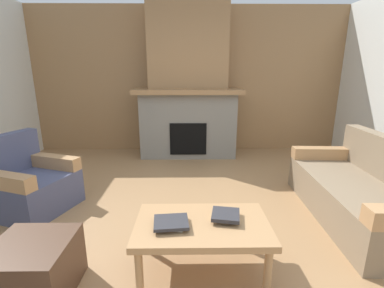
{
  "coord_description": "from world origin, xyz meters",
  "views": [
    {
      "loc": [
        0.01,
        -2.33,
        1.52
      ],
      "look_at": [
        0.05,
        0.63,
        0.72
      ],
      "focal_mm": 25.12,
      "sensor_mm": 36.0,
      "label": 1
    }
  ],
  "objects_px": {
    "fireplace": "(188,92)",
    "coffee_table": "(202,229)",
    "armchair": "(29,185)",
    "ottoman": "(34,269)",
    "couch": "(363,193)"
  },
  "relations": [
    {
      "from": "fireplace",
      "to": "coffee_table",
      "type": "height_order",
      "value": "fireplace"
    },
    {
      "from": "coffee_table",
      "to": "ottoman",
      "type": "bearing_deg",
      "value": -170.39
    },
    {
      "from": "fireplace",
      "to": "armchair",
      "type": "distance_m",
      "value": 2.93
    },
    {
      "from": "armchair",
      "to": "ottoman",
      "type": "xyz_separation_m",
      "value": [
        0.73,
        -1.23,
        -0.09
      ]
    },
    {
      "from": "fireplace",
      "to": "ottoman",
      "type": "distance_m",
      "value": 3.67
    },
    {
      "from": "fireplace",
      "to": "coffee_table",
      "type": "xyz_separation_m",
      "value": [
        0.11,
        -3.18,
        -0.79
      ]
    },
    {
      "from": "coffee_table",
      "to": "fireplace",
      "type": "bearing_deg",
      "value": 91.91
    },
    {
      "from": "fireplace",
      "to": "coffee_table",
      "type": "relative_size",
      "value": 2.7
    },
    {
      "from": "fireplace",
      "to": "armchair",
      "type": "bearing_deg",
      "value": -129.97
    },
    {
      "from": "couch",
      "to": "ottoman",
      "type": "bearing_deg",
      "value": -161.35
    },
    {
      "from": "ottoman",
      "to": "coffee_table",
      "type": "bearing_deg",
      "value": 9.61
    },
    {
      "from": "coffee_table",
      "to": "armchair",
      "type": "bearing_deg",
      "value": 151.43
    },
    {
      "from": "couch",
      "to": "coffee_table",
      "type": "relative_size",
      "value": 1.84
    },
    {
      "from": "fireplace",
      "to": "ottoman",
      "type": "relative_size",
      "value": 5.19
    },
    {
      "from": "coffee_table",
      "to": "ottoman",
      "type": "height_order",
      "value": "coffee_table"
    }
  ]
}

